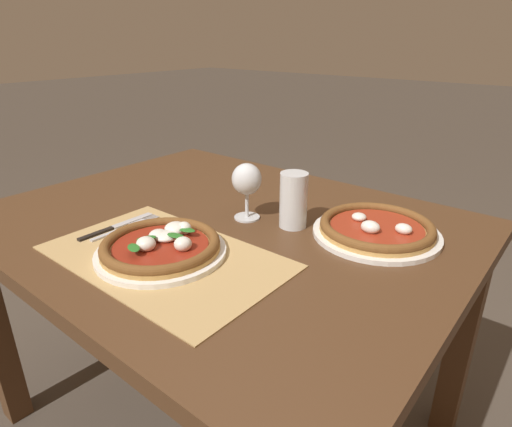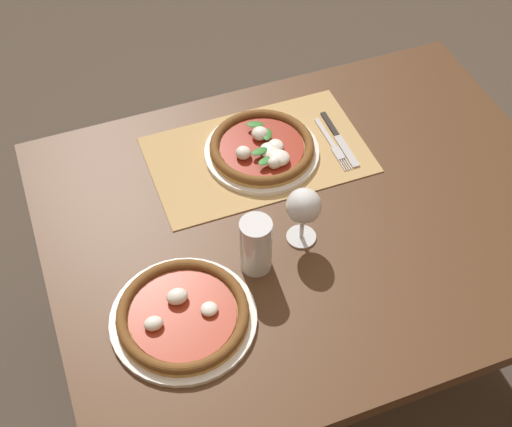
% 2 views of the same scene
% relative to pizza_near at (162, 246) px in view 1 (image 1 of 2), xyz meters
% --- Properties ---
extents(ground_plane, '(24.00, 24.00, 0.00)m').
position_rel_pizza_near_xyz_m(ground_plane, '(-0.04, 0.23, -0.76)').
color(ground_plane, '#473D33').
extents(dining_table, '(1.27, 0.99, 0.74)m').
position_rel_pizza_near_xyz_m(dining_table, '(-0.04, 0.23, -0.12)').
color(dining_table, '#4C301C').
rests_on(dining_table, ground).
extents(paper_placemat, '(0.55, 0.34, 0.00)m').
position_rel_pizza_near_xyz_m(paper_placemat, '(0.01, -0.00, -0.02)').
color(paper_placemat, tan).
rests_on(paper_placemat, dining_table).
extents(pizza_near, '(0.30, 0.30, 0.05)m').
position_rel_pizza_near_xyz_m(pizza_near, '(0.00, 0.00, 0.00)').
color(pizza_near, white).
rests_on(pizza_near, paper_placemat).
extents(pizza_far, '(0.31, 0.31, 0.05)m').
position_rel_pizza_near_xyz_m(pizza_far, '(0.33, 0.40, -0.00)').
color(pizza_far, white).
rests_on(pizza_far, dining_table).
extents(wine_glass, '(0.08, 0.08, 0.16)m').
position_rel_pizza_near_xyz_m(wine_glass, '(0.01, 0.29, 0.08)').
color(wine_glass, silver).
rests_on(wine_glass, dining_table).
extents(pint_glass, '(0.07, 0.07, 0.15)m').
position_rel_pizza_near_xyz_m(pint_glass, '(0.14, 0.32, 0.05)').
color(pint_glass, silver).
rests_on(pint_glass, dining_table).
extents(fork, '(0.02, 0.20, 0.00)m').
position_rel_pizza_near_xyz_m(fork, '(-0.18, 0.03, -0.02)').
color(fork, '#B7B7BC').
rests_on(fork, paper_placemat).
extents(knife, '(0.02, 0.22, 0.01)m').
position_rel_pizza_near_xyz_m(knife, '(-0.21, 0.02, -0.02)').
color(knife, black).
rests_on(knife, paper_placemat).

